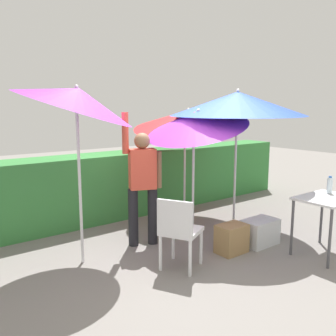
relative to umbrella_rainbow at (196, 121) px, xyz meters
The scene contains 12 objects.
ground_plane 1.81m from the umbrella_rainbow, 155.78° to the right, with size 24.00×24.00×0.00m, color gray.
hedge_row 2.15m from the umbrella_rainbow, 103.44° to the left, with size 8.00×0.70×1.14m, color #38843D.
umbrella_rainbow is the anchor object (origin of this frame).
umbrella_orange 1.72m from the umbrella_rainbow, behind, with size 1.53×1.48×2.47m.
umbrella_yellow 0.84m from the umbrella_rainbow, ahead, with size 2.10×2.10×2.23m.
umbrella_navy 1.08m from the umbrella_rainbow, 56.78° to the left, with size 1.89×1.87×2.12m.
person_vendor 1.14m from the umbrella_rainbow, 159.75° to the left, with size 0.54×0.34×1.88m.
chair_plastic 1.65m from the umbrella_rainbow, 141.75° to the right, with size 0.60×0.60×0.89m.
cooler_box 1.83m from the umbrella_rainbow, 51.98° to the right, with size 0.53×0.34×0.37m, color silver.
crate_cardboard 1.71m from the umbrella_rainbow, 86.60° to the right, with size 0.40×0.29×0.39m, color #9E7A4C.
folding_table 2.08m from the umbrella_rainbow, 56.85° to the right, with size 0.80×0.60×0.79m.
bottle_water 2.03m from the umbrella_rainbow, 49.37° to the right, with size 0.07×0.07×0.24m.
Camera 1 is at (-3.03, -3.67, 1.94)m, focal length 38.45 mm.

